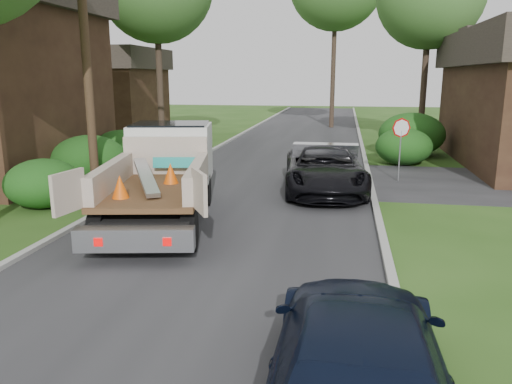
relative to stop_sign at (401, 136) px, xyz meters
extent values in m
plane|color=#284D16|center=(-5.20, -9.00, -1.78)|extent=(120.00, 120.00, 0.00)
cube|color=#28282B|center=(-5.20, 1.00, -1.77)|extent=(8.00, 90.00, 0.02)
cube|color=#9E9E99|center=(-9.30, 1.00, -1.72)|extent=(0.20, 90.00, 0.12)
cube|color=#9E9E99|center=(-1.10, 1.00, -1.72)|extent=(0.20, 90.00, 0.12)
cylinder|color=slate|center=(0.00, 0.00, -0.78)|extent=(0.06, 0.06, 2.00)
cylinder|color=#B20A0A|center=(0.00, 0.00, 0.32)|extent=(0.71, 0.32, 0.76)
cylinder|color=#382619|center=(-10.70, -4.00, 3.22)|extent=(0.30, 0.30, 10.00)
cube|color=#331D14|center=(-18.70, 13.00, 0.47)|extent=(7.00, 7.00, 4.50)
cube|color=#332B26|center=(-18.70, 13.00, 3.42)|extent=(7.56, 7.56, 1.40)
cube|color=#332B26|center=(-18.70, 13.00, 4.12)|extent=(1.05, 7.56, 0.20)
ellipsoid|color=#0F4413|center=(-11.40, -6.00, -1.01)|extent=(2.34, 2.34, 1.53)
ellipsoid|color=#0F4413|center=(-11.70, -2.50, -0.84)|extent=(2.86, 2.86, 1.87)
ellipsoid|color=#0F4413|center=(-12.00, 1.00, -0.93)|extent=(2.60, 2.60, 1.70)
ellipsoid|color=#0F4413|center=(0.60, 4.00, -0.93)|extent=(2.60, 2.60, 1.70)
ellipsoid|color=#0F4413|center=(1.30, 7.00, -0.67)|extent=(3.38, 3.38, 2.21)
cylinder|color=#2D2119|center=(-12.70, 8.00, 2.72)|extent=(0.36, 0.36, 9.00)
cylinder|color=#2D2119|center=(2.30, 11.00, 2.47)|extent=(0.36, 0.36, 8.50)
cylinder|color=#2D2119|center=(-19.20, 4.00, 2.72)|extent=(0.36, 0.36, 9.00)
cylinder|color=#2D2119|center=(-3.20, 21.00, 3.72)|extent=(0.36, 0.36, 11.00)
cylinder|color=black|center=(-8.54, -5.36, -1.27)|extent=(0.52, 1.05, 1.01)
cylinder|color=black|center=(-6.46, -4.96, -1.27)|extent=(0.52, 1.05, 1.01)
cylinder|color=black|center=(-7.74, -9.53, -1.27)|extent=(0.52, 1.05, 1.01)
cylinder|color=black|center=(-5.66, -9.13, -1.27)|extent=(0.52, 1.05, 1.01)
cube|color=black|center=(-7.12, -7.13, -1.08)|extent=(3.42, 6.79, 0.27)
cube|color=silver|center=(-7.56, -4.83, -0.10)|extent=(2.80, 2.44, 1.73)
cube|color=black|center=(-7.56, -4.83, 0.52)|extent=(2.60, 2.24, 0.62)
cube|color=#472D19|center=(-6.97, -7.90, -0.66)|extent=(3.18, 4.42, 0.13)
cube|color=beige|center=(-7.35, -5.92, -0.04)|extent=(2.44, 0.57, 1.12)
cube|color=beige|center=(-8.07, -8.11, -0.27)|extent=(0.99, 3.79, 0.67)
cube|color=beige|center=(-5.88, -7.69, -0.27)|extent=(0.99, 3.79, 0.67)
cube|color=silver|center=(-6.52, -10.26, -1.16)|extent=(2.60, 0.87, 0.50)
cube|color=#B20505|center=(-7.20, -10.60, -1.16)|extent=(0.18, 0.08, 0.18)
cube|color=#B20505|center=(-5.77, -10.33, -1.16)|extent=(0.18, 0.08, 0.18)
cube|color=beige|center=(-7.93, -10.36, -0.15)|extent=(0.25, 1.01, 0.89)
cube|color=beige|center=(-5.18, -9.84, -0.15)|extent=(0.59, 0.91, 0.89)
cube|color=silver|center=(-7.21, -7.83, -0.28)|extent=(1.69, 2.70, 0.52)
cone|color=#F2590A|center=(-7.39, -9.01, -0.31)|extent=(0.47, 0.47, 0.56)
cone|color=#F2590A|center=(-6.77, -7.18, -0.31)|extent=(0.47, 0.47, 0.56)
cube|color=#148C84|center=(-7.03, -6.15, -0.20)|extent=(1.23, 0.34, 0.32)
imported|color=black|center=(-2.80, -2.28, -0.96)|extent=(3.30, 6.13, 1.64)
imported|color=black|center=(-1.90, -14.44, -1.02)|extent=(2.17, 5.25, 1.52)
camera|label=1|loc=(-2.17, -19.88, 2.25)|focal=35.00mm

